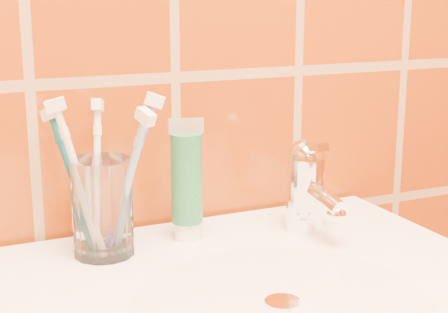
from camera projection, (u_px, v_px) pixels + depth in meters
name	position (u px, v px, depth m)	size (l,w,h in m)	color
glass_tumbler	(103.00, 207.00, 0.79)	(0.07, 0.07, 0.12)	white
toothpaste_tube	(187.00, 183.00, 0.84)	(0.04, 0.04, 0.15)	white
faucet	(307.00, 182.00, 0.87)	(0.05, 0.11, 0.12)	white
toothbrush_0	(127.00, 185.00, 0.77)	(0.05, 0.09, 0.18)	#76ADD3
toothbrush_1	(97.00, 177.00, 0.81)	(0.04, 0.07, 0.18)	white
toothbrush_2	(81.00, 181.00, 0.77)	(0.07, 0.04, 0.19)	silver
toothbrush_3	(129.00, 175.00, 0.79)	(0.08, 0.05, 0.19)	#764696
toothbrush_4	(75.00, 183.00, 0.79)	(0.06, 0.08, 0.18)	#0B5464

